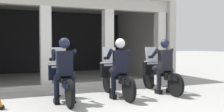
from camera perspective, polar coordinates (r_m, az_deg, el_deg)
name	(u,v)px	position (r m, az deg, el deg)	size (l,w,h in m)	color
ground_plane	(84,82)	(9.98, -6.23, -5.68)	(80.00, 80.00, 0.00)	#999993
station_building	(63,30)	(11.82, -10.96, 5.61)	(7.92, 5.37, 3.31)	black
kerb_strip	(82,85)	(8.82, -6.64, -6.36)	(7.42, 0.24, 0.12)	#B7B5AD
motorcycle_left	(62,81)	(6.60, -11.03, -5.50)	(0.62, 2.04, 1.35)	black
police_officer_left	(64,65)	(6.28, -10.55, -1.88)	(0.63, 0.61, 1.58)	black
motorcycle_center	(116,78)	(7.06, 0.82, -4.94)	(0.62, 2.04, 1.35)	black
police_officer_center	(120,63)	(6.76, 1.77, -1.54)	(0.63, 0.61, 1.58)	black
motorcycle_right	(159,75)	(7.86, 10.43, -4.23)	(0.62, 2.04, 1.35)	black
police_officer_right	(165,61)	(7.58, 11.62, -1.15)	(0.63, 0.61, 1.58)	black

